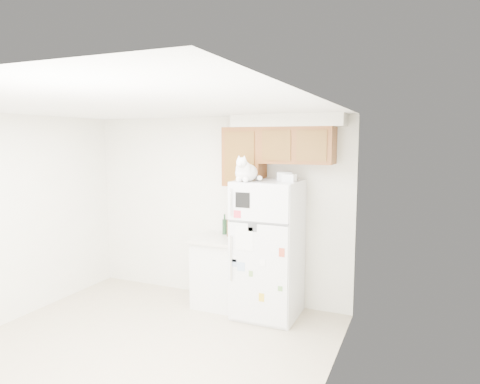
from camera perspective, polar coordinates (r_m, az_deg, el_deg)
The scene contains 9 objects.
ground_plane at distance 4.73m, azimuth -14.68°, elevation -20.94°, with size 3.80×4.00×0.01m, color #B9AC8E.
room_shell at distance 4.34m, azimuth -12.11°, elevation -0.05°, with size 3.84×4.04×2.52m.
refrigerator at distance 5.34m, azimuth 3.72°, elevation -7.58°, with size 0.76×0.78×1.70m.
base_counter at distance 5.77m, azimuth -2.65°, elevation -10.48°, with size 0.64×0.64×0.92m.
cat at distance 5.05m, azimuth 0.76°, elevation 2.75°, with size 0.31×0.45×0.32m.
storage_box_back at distance 5.25m, azimuth 5.90°, elevation 2.11°, with size 0.18×0.13×0.10m, color white.
storage_box_front at distance 5.07m, azimuth 6.57°, elevation 1.88°, with size 0.15×0.11×0.09m, color white.
bottle_green at distance 5.80m, azimuth -2.06°, elevation -4.30°, with size 0.06×0.06×0.28m, color #19381E, non-canonical shape.
bottle_amber at distance 5.67m, azimuth -1.41°, elevation -4.42°, with size 0.07×0.07×0.30m, color #593814, non-canonical shape.
Camera 1 is at (2.62, -3.27, 2.19)m, focal length 32.00 mm.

